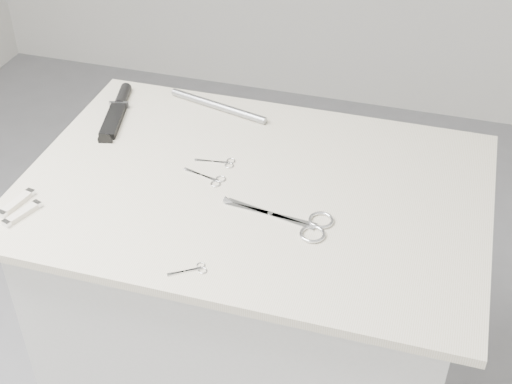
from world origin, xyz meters
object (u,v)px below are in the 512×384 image
(large_shears, at_px, (300,222))
(pocket_knife_b, at_px, (17,203))
(embroidery_scissors_a, at_px, (210,178))
(embroidery_scissors_b, at_px, (221,162))
(sheathed_knife, at_px, (118,109))
(plinth, at_px, (254,332))
(pocket_knife_a, at_px, (22,214))
(tiny_scissors, at_px, (192,270))
(metal_rail, at_px, (218,106))

(large_shears, height_order, pocket_knife_b, pocket_knife_b)
(embroidery_scissors_a, distance_m, embroidery_scissors_b, 0.06)
(embroidery_scissors_a, height_order, sheathed_knife, sheathed_knife)
(plinth, relative_size, pocket_knife_a, 10.02)
(plinth, relative_size, pocket_knife_b, 9.32)
(plinth, bearing_deg, pocket_knife_b, -155.75)
(embroidery_scissors_a, relative_size, tiny_scissors, 1.44)
(sheathed_knife, bearing_deg, metal_rail, -83.91)
(pocket_knife_a, height_order, metal_rail, metal_rail)
(embroidery_scissors_a, bearing_deg, metal_rail, 120.36)
(large_shears, height_order, sheathed_knife, sheathed_knife)
(tiny_scissors, height_order, metal_rail, metal_rail)
(pocket_knife_a, bearing_deg, pocket_knife_b, 66.62)
(embroidery_scissors_b, bearing_deg, sheathed_knife, 149.24)
(embroidery_scissors_b, bearing_deg, pocket_knife_b, -151.04)
(pocket_knife_a, distance_m, metal_rail, 0.57)
(large_shears, relative_size, embroidery_scissors_a, 2.31)
(embroidery_scissors_a, xyz_separation_m, metal_rail, (-0.08, 0.29, 0.01))
(large_shears, height_order, embroidery_scissors_b, large_shears)
(embroidery_scissors_a, relative_size, pocket_knife_b, 1.04)
(embroidery_scissors_a, relative_size, embroidery_scissors_b, 1.10)
(plinth, height_order, metal_rail, metal_rail)
(embroidery_scissors_b, bearing_deg, large_shears, -42.86)
(large_shears, bearing_deg, pocket_knife_b, -160.81)
(large_shears, distance_m, sheathed_knife, 0.61)
(sheathed_knife, distance_m, metal_rail, 0.25)
(embroidery_scissors_a, distance_m, pocket_knife_b, 0.41)
(large_shears, relative_size, sheathed_knife, 0.96)
(embroidery_scissors_b, height_order, sheathed_knife, sheathed_knife)
(sheathed_knife, height_order, pocket_knife_b, sheathed_knife)
(plinth, height_order, pocket_knife_a, pocket_knife_a)
(embroidery_scissors_a, height_order, embroidery_scissors_b, same)
(embroidery_scissors_a, bearing_deg, embroidery_scissors_b, 101.59)
(plinth, bearing_deg, sheathed_knife, 154.44)
(plinth, relative_size, embroidery_scissors_a, 8.97)
(sheathed_knife, height_order, metal_rail, sheathed_knife)
(large_shears, height_order, metal_rail, metal_rail)
(tiny_scissors, relative_size, metal_rail, 0.25)
(large_shears, bearing_deg, tiny_scissors, -121.64)
(sheathed_knife, height_order, pocket_knife_a, sheathed_knife)
(large_shears, distance_m, pocket_knife_a, 0.57)
(embroidery_scissors_a, xyz_separation_m, sheathed_knife, (-0.31, 0.20, 0.01))
(plinth, distance_m, embroidery_scissors_a, 0.48)
(plinth, bearing_deg, embroidery_scissors_a, -177.68)
(large_shears, relative_size, metal_rail, 0.84)
(embroidery_scissors_b, distance_m, metal_rail, 0.24)
(large_shears, distance_m, metal_rail, 0.48)
(plinth, bearing_deg, tiny_scissors, -96.89)
(pocket_knife_a, bearing_deg, tiny_scissors, -77.87)
(large_shears, xyz_separation_m, tiny_scissors, (-0.16, -0.19, -0.00))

